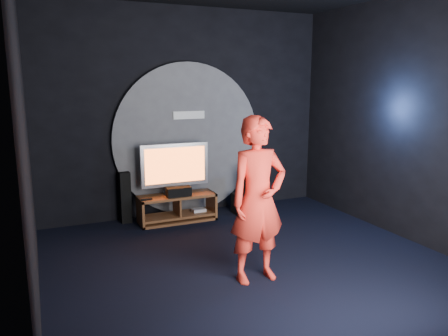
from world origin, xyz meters
The scene contains 14 objects.
floor centered at (0.00, 0.00, 0.00)m, with size 5.00×5.00×0.00m, color black.
back_wall centered at (0.00, 2.50, 1.75)m, with size 5.00×0.04×3.50m, color black.
front_wall centered at (0.00, -2.50, 1.75)m, with size 5.00×0.04×3.50m, color black.
left_wall centered at (-2.50, 0.00, 1.75)m, with size 0.04×5.00×3.50m, color black.
right_wall centered at (2.50, 0.00, 1.75)m, with size 0.04×5.00×3.50m, color black.
wall_disc_panel centered at (0.00, 2.44, 1.30)m, with size 2.60×0.11×2.60m.
media_console centered at (-0.34, 2.05, 0.20)m, with size 1.27×0.45×0.45m.
tv centered at (-0.35, 2.12, 0.91)m, with size 1.13×0.22×0.84m.
center_speaker centered at (-0.35, 1.94, 0.53)m, with size 0.40×0.15×0.15m, color black.
remote centered at (-0.88, 1.93, 0.46)m, with size 0.18×0.05×0.02m, color black.
tower_speaker_left centered at (-1.14, 2.34, 0.42)m, with size 0.17×0.19×0.84m, color black.
tower_speaker_right centered at (0.89, 1.89, 0.42)m, with size 0.17×0.19×0.84m, color black.
subwoofer centered at (0.84, 2.00, 0.18)m, with size 0.32×0.32×0.35m, color black.
player centered at (-0.14, -0.38, 0.96)m, with size 0.70×0.46×1.92m, color red.
Camera 1 is at (-2.42, -4.61, 2.29)m, focal length 35.00 mm.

